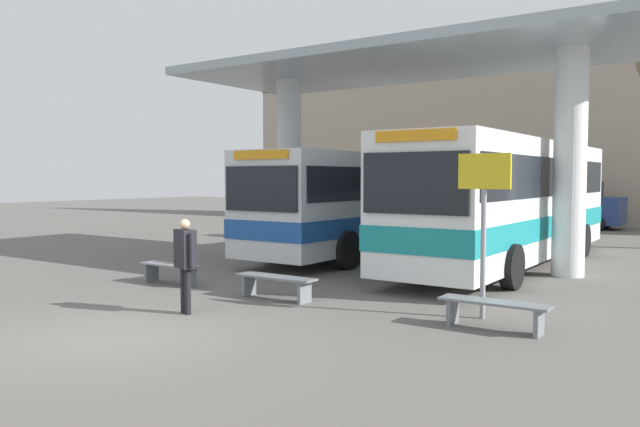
{
  "coord_description": "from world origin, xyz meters",
  "views": [
    {
      "loc": [
        7.82,
        -5.93,
        2.4
      ],
      "look_at": [
        0.0,
        5.44,
        1.6
      ],
      "focal_mm": 35.0,
      "sensor_mm": 36.0,
      "label": 1
    }
  ],
  "objects_px": {
    "transit_bus_left_bay": "(369,199)",
    "waiting_bench_near_pillar": "(276,282)",
    "info_sign_platform": "(484,201)",
    "parked_car_street": "(571,206)",
    "waiting_bench_far_platform": "(494,308)",
    "pedestrian_waiting": "(185,256)",
    "waiting_bench_mid_platform": "(170,269)",
    "transit_bus_center_bay": "(510,197)"
  },
  "relations": [
    {
      "from": "waiting_bench_far_platform",
      "to": "info_sign_platform",
      "type": "relative_size",
      "value": 0.62
    },
    {
      "from": "waiting_bench_mid_platform",
      "to": "pedestrian_waiting",
      "type": "xyz_separation_m",
      "value": [
        2.54,
        -1.92,
        0.68
      ]
    },
    {
      "from": "waiting_bench_far_platform",
      "to": "pedestrian_waiting",
      "type": "distance_m",
      "value": 5.28
    },
    {
      "from": "waiting_bench_mid_platform",
      "to": "transit_bus_center_bay",
      "type": "bearing_deg",
      "value": 54.05
    },
    {
      "from": "waiting_bench_near_pillar",
      "to": "info_sign_platform",
      "type": "xyz_separation_m",
      "value": [
        3.94,
        0.68,
        1.66
      ]
    },
    {
      "from": "waiting_bench_near_pillar",
      "to": "waiting_bench_far_platform",
      "type": "height_order",
      "value": "same"
    },
    {
      "from": "parked_car_street",
      "to": "pedestrian_waiting",
      "type": "bearing_deg",
      "value": -90.54
    },
    {
      "from": "transit_bus_center_bay",
      "to": "waiting_bench_far_platform",
      "type": "relative_size",
      "value": 6.83
    },
    {
      "from": "info_sign_platform",
      "to": "parked_car_street",
      "type": "distance_m",
      "value": 21.17
    },
    {
      "from": "waiting_bench_far_platform",
      "to": "parked_car_street",
      "type": "distance_m",
      "value": 21.9
    },
    {
      "from": "parked_car_street",
      "to": "info_sign_platform",
      "type": "bearing_deg",
      "value": -78.79
    },
    {
      "from": "waiting_bench_near_pillar",
      "to": "waiting_bench_far_platform",
      "type": "bearing_deg",
      "value": 0.0
    },
    {
      "from": "transit_bus_left_bay",
      "to": "pedestrian_waiting",
      "type": "relative_size",
      "value": 6.29
    },
    {
      "from": "transit_bus_left_bay",
      "to": "waiting_bench_near_pillar",
      "type": "height_order",
      "value": "transit_bus_left_bay"
    },
    {
      "from": "transit_bus_left_bay",
      "to": "info_sign_platform",
      "type": "distance_m",
      "value": 9.07
    },
    {
      "from": "waiting_bench_mid_platform",
      "to": "waiting_bench_far_platform",
      "type": "relative_size",
      "value": 0.9
    },
    {
      "from": "info_sign_platform",
      "to": "pedestrian_waiting",
      "type": "xyz_separation_m",
      "value": [
        -4.44,
        -2.6,
        -0.98
      ]
    },
    {
      "from": "waiting_bench_far_platform",
      "to": "transit_bus_left_bay",
      "type": "bearing_deg",
      "value": 131.56
    },
    {
      "from": "info_sign_platform",
      "to": "waiting_bench_mid_platform",
      "type": "bearing_deg",
      "value": -174.44
    },
    {
      "from": "waiting_bench_near_pillar",
      "to": "transit_bus_left_bay",
      "type": "bearing_deg",
      "value": 106.35
    },
    {
      "from": "transit_bus_center_bay",
      "to": "pedestrian_waiting",
      "type": "bearing_deg",
      "value": 73.41
    },
    {
      "from": "transit_bus_center_bay",
      "to": "parked_car_street",
      "type": "bearing_deg",
      "value": -83.46
    },
    {
      "from": "transit_bus_left_bay",
      "to": "transit_bus_center_bay",
      "type": "relative_size",
      "value": 0.89
    },
    {
      "from": "transit_bus_left_bay",
      "to": "waiting_bench_far_platform",
      "type": "distance_m",
      "value": 9.96
    },
    {
      "from": "waiting_bench_far_platform",
      "to": "pedestrian_waiting",
      "type": "xyz_separation_m",
      "value": [
        -4.87,
        -1.92,
        0.68
      ]
    },
    {
      "from": "transit_bus_center_bay",
      "to": "pedestrian_waiting",
      "type": "distance_m",
      "value": 9.7
    },
    {
      "from": "info_sign_platform",
      "to": "parked_car_street",
      "type": "xyz_separation_m",
      "value": [
        -3.27,
        20.89,
        -0.95
      ]
    },
    {
      "from": "info_sign_platform",
      "to": "waiting_bench_near_pillar",
      "type": "bearing_deg",
      "value": -170.22
    },
    {
      "from": "transit_bus_center_bay",
      "to": "waiting_bench_far_platform",
      "type": "height_order",
      "value": "transit_bus_center_bay"
    },
    {
      "from": "waiting_bench_mid_platform",
      "to": "waiting_bench_far_platform",
      "type": "bearing_deg",
      "value": 0.0
    },
    {
      "from": "waiting_bench_mid_platform",
      "to": "waiting_bench_far_platform",
      "type": "distance_m",
      "value": 7.42
    },
    {
      "from": "waiting_bench_far_platform",
      "to": "info_sign_platform",
      "type": "height_order",
      "value": "info_sign_platform"
    },
    {
      "from": "transit_bus_left_bay",
      "to": "pedestrian_waiting",
      "type": "xyz_separation_m",
      "value": [
        1.67,
        -9.3,
        -0.71
      ]
    },
    {
      "from": "transit_bus_center_bay",
      "to": "waiting_bench_near_pillar",
      "type": "height_order",
      "value": "transit_bus_center_bay"
    },
    {
      "from": "transit_bus_left_bay",
      "to": "waiting_bench_mid_platform",
      "type": "height_order",
      "value": "transit_bus_left_bay"
    },
    {
      "from": "transit_bus_left_bay",
      "to": "waiting_bench_far_platform",
      "type": "relative_size",
      "value": 6.09
    },
    {
      "from": "transit_bus_center_bay",
      "to": "parked_car_street",
      "type": "distance_m",
      "value": 14.35
    },
    {
      "from": "transit_bus_left_bay",
      "to": "transit_bus_center_bay",
      "type": "xyz_separation_m",
      "value": [
        4.45,
        -0.04,
        0.13
      ]
    },
    {
      "from": "waiting_bench_mid_platform",
      "to": "parked_car_street",
      "type": "relative_size",
      "value": 0.33
    },
    {
      "from": "waiting_bench_mid_platform",
      "to": "info_sign_platform",
      "type": "xyz_separation_m",
      "value": [
        6.98,
        0.68,
        1.67
      ]
    },
    {
      "from": "transit_bus_center_bay",
      "to": "waiting_bench_mid_platform",
      "type": "bearing_deg",
      "value": 54.16
    },
    {
      "from": "pedestrian_waiting",
      "to": "parked_car_street",
      "type": "bearing_deg",
      "value": 105.9
    }
  ]
}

